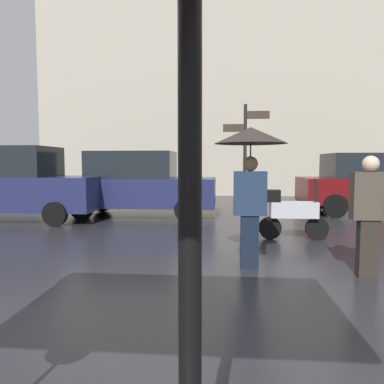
# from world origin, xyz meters

# --- Properties ---
(ground_plane) EXTENTS (60.00, 60.00, 0.00)m
(ground_plane) POSITION_xyz_m (0.00, 0.00, 0.00)
(ground_plane) COLOR #26262B
(pedestrian_with_umbrella) EXTENTS (1.05, 1.05, 2.07)m
(pedestrian_with_umbrella) POSITION_xyz_m (0.89, 2.85, 1.65)
(pedestrian_with_umbrella) COLOR black
(pedestrian_with_umbrella) RESTS_ON ground
(pedestrian_with_bag) EXTENTS (0.51, 0.24, 1.65)m
(pedestrian_with_bag) POSITION_xyz_m (2.48, 2.55, 0.94)
(pedestrian_with_bag) COLOR #2A241E
(pedestrian_with_bag) RESTS_ON ground
(parked_scooter) EXTENTS (1.40, 0.32, 1.23)m
(parked_scooter) POSITION_xyz_m (1.89, 4.97, 0.56)
(parked_scooter) COLOR black
(parked_scooter) RESTS_ON ground
(parked_car_left) EXTENTS (4.39, 1.91, 1.88)m
(parked_car_left) POSITION_xyz_m (-1.97, 7.99, 0.95)
(parked_car_left) COLOR #1E234C
(parked_car_left) RESTS_ON ground
(parked_car_right) EXTENTS (4.56, 1.92, 1.99)m
(parked_car_right) POSITION_xyz_m (-5.15, 6.95, 0.99)
(parked_car_right) COLOR #1E234C
(parked_car_right) RESTS_ON ground
(parked_car_distant) EXTENTS (4.36, 2.08, 1.84)m
(parked_car_distant) POSITION_xyz_m (5.04, 9.01, 0.94)
(parked_car_distant) COLOR #590C0F
(parked_car_distant) RESTS_ON ground
(street_signpost) EXTENTS (1.08, 0.08, 2.92)m
(street_signpost) POSITION_xyz_m (1.03, 6.24, 1.78)
(street_signpost) COLOR black
(street_signpost) RESTS_ON ground
(building_block) EXTENTS (16.83, 2.10, 17.74)m
(building_block) POSITION_xyz_m (0.00, 15.87, 8.87)
(building_block) COLOR #B2A893
(building_block) RESTS_ON ground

